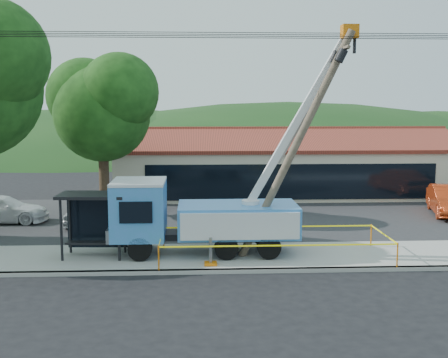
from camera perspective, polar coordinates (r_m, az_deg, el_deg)
name	(u,v)px	position (r m, az deg, el deg)	size (l,w,h in m)	color
ground	(253,292)	(19.20, 3.00, -11.35)	(120.00, 120.00, 0.00)	black
curb	(248,271)	(21.16, 2.42, -9.31)	(60.00, 0.25, 0.15)	#A6A39B
sidewalk	(243,257)	(22.98, 1.99, -7.92)	(60.00, 4.00, 0.15)	#A6A39B
parking_lot	(231,218)	(30.74, 0.74, -3.93)	(60.00, 12.00, 0.10)	#28282B
strip_mall	(282,167)	(38.73, 5.93, 1.20)	(22.50, 8.53, 4.67)	beige
tree_lot	(102,104)	(31.46, -12.29, 7.46)	(6.30, 5.60, 8.94)	#332316
hill_west	(95,152)	(74.48, -12.97, 2.73)	(78.40, 56.00, 28.00)	#163914
hill_center	(287,151)	(74.27, 6.41, 2.87)	(89.60, 64.00, 32.00)	#163914
hill_east	(436,150)	(79.94, 20.72, 2.76)	(72.80, 52.00, 26.00)	#163914
utility_truck	(199,214)	(22.98, -2.55, -3.55)	(9.89, 4.07, 9.16)	black
leaning_pole	(301,134)	(22.40, 7.84, 4.56)	(4.52, 1.75, 9.04)	#4E4132
bus_shelter	(94,210)	(23.09, -13.05, -3.07)	(2.73, 1.76, 2.56)	black
caution_tape	(273,240)	(22.60, 5.05, -6.21)	(8.98, 3.25, 0.94)	orange
car_silver	(93,225)	(29.98, -13.14, -4.54)	(1.86, 4.62, 1.57)	#9D9FA4
car_red	(448,216)	(33.69, 21.78, -3.55)	(1.72, 4.93, 1.62)	#A73010
car_white	(3,224)	(31.54, -21.53, -4.28)	(1.91, 4.71, 1.37)	white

